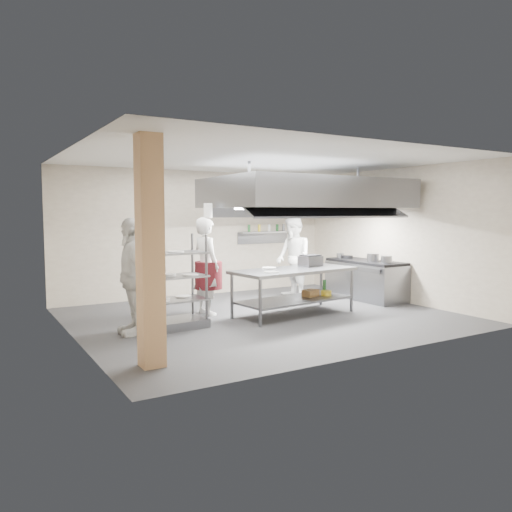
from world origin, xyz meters
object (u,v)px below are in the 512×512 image
cooking_range (365,281)px  chef_line (293,258)px  griddle (310,261)px  stockpot (373,258)px  pass_rack (174,282)px  chef_plating (132,276)px  island (294,292)px  chef_head (206,266)px

cooking_range → chef_line: (-1.41, 0.91, 0.54)m
griddle → stockpot: size_ratio=1.57×
chef_line → stockpot: bearing=54.8°
cooking_range → griddle: size_ratio=4.73×
stockpot → pass_rack: bearing=-177.6°
chef_plating → griddle: 3.77m
cooking_range → chef_plating: bearing=-174.2°
chef_line → griddle: chef_line is taller
cooking_range → chef_plating: size_ratio=1.04×
pass_rack → chef_line: size_ratio=0.85×
island → pass_rack: 2.46m
chef_plating → stockpot: chef_plating is taller
cooking_range → chef_plating: chef_plating is taller
pass_rack → stockpot: size_ratio=6.06×
chef_head → griddle: 2.15m
pass_rack → griddle: pass_rack is taller
chef_line → chef_head: bearing=-68.2°
stockpot → chef_head: bearing=171.6°
chef_line → pass_rack: bearing=-60.5°
island → chef_line: (1.08, 1.57, 0.50)m
chef_head → chef_plating: chef_plating is taller
island → chef_line: bearing=49.2°
stockpot → island: bearing=-171.9°
island → stockpot: 2.49m
pass_rack → chef_plating: bearing=-179.1°
chef_head → stockpot: chef_head is taller
island → chef_plating: 3.23m
pass_rack → cooking_range: (4.93, 0.52, -0.39)m
cooking_range → pass_rack: bearing=-174.0°
griddle → chef_head: bearing=154.3°
cooking_range → griddle: (-1.91, -0.41, 0.59)m
pass_rack → chef_plating: (-0.75, -0.06, 0.15)m
pass_rack → chef_line: (3.51, 1.43, 0.14)m
cooking_range → stockpot: (-0.08, -0.32, 0.57)m
griddle → chef_line: bearing=61.8°
chef_line → chef_plating: chef_plating is taller
island → cooking_range: island is taller
pass_rack → chef_plating: size_ratio=0.85×
chef_head → chef_plating: bearing=107.8°
chef_head → chef_line: (2.54, 0.65, -0.00)m
island → chef_line: size_ratio=1.31×
chef_plating → griddle: (3.77, 0.17, 0.05)m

